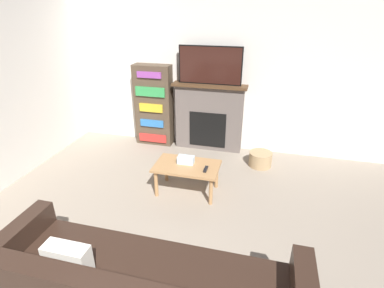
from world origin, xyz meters
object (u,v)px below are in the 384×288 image
(tv, at_px, (210,65))
(bookshelf, at_px, (154,106))
(coffee_table, at_px, (187,169))
(storage_basket, at_px, (260,159))
(fireplace, at_px, (209,117))

(tv, distance_m, bookshelf, 1.26)
(coffee_table, relative_size, storage_basket, 2.40)
(tv, distance_m, coffee_table, 1.82)
(fireplace, height_order, storage_basket, fireplace)
(fireplace, xyz_separation_m, bookshelf, (-1.01, -0.02, 0.13))
(tv, bearing_deg, storage_basket, -24.33)
(coffee_table, height_order, bookshelf, bookshelf)
(fireplace, distance_m, storage_basket, 1.15)
(coffee_table, distance_m, storage_basket, 1.40)
(storage_basket, bearing_deg, fireplace, 154.68)
(tv, distance_m, storage_basket, 1.71)
(coffee_table, xyz_separation_m, bookshelf, (-1.01, 1.43, 0.37))
(tv, xyz_separation_m, storage_basket, (0.95, -0.43, -1.36))
(fireplace, bearing_deg, storage_basket, -25.32)
(tv, height_order, bookshelf, tv)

